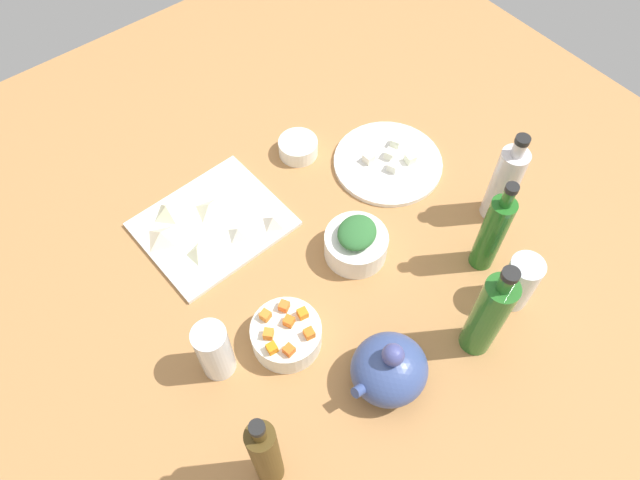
# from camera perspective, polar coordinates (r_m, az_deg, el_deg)

# --- Properties ---
(tabletop) EXTENTS (1.90, 1.90, 0.03)m
(tabletop) POSITION_cam_1_polar(r_m,az_deg,el_deg) (1.27, 0.00, -1.60)
(tabletop) COLOR #AF7945
(tabletop) RESTS_ON ground
(cutting_board) EXTENTS (0.31, 0.27, 0.01)m
(cutting_board) POSITION_cam_1_polar(r_m,az_deg,el_deg) (1.32, -10.40, 1.54)
(cutting_board) COLOR silver
(cutting_board) RESTS_ON tabletop
(plate_tofu) EXTENTS (0.26, 0.26, 0.01)m
(plate_tofu) POSITION_cam_1_polar(r_m,az_deg,el_deg) (1.41, 6.63, 7.50)
(plate_tofu) COLOR white
(plate_tofu) RESTS_ON tabletop
(bowl_greens) EXTENTS (0.13, 0.13, 0.06)m
(bowl_greens) POSITION_cam_1_polar(r_m,az_deg,el_deg) (1.24, 3.51, -0.49)
(bowl_greens) COLOR white
(bowl_greens) RESTS_ON tabletop
(bowl_carrots) EXTENTS (0.14, 0.14, 0.06)m
(bowl_carrots) POSITION_cam_1_polar(r_m,az_deg,el_deg) (1.14, -3.29, -9.23)
(bowl_carrots) COLOR white
(bowl_carrots) RESTS_ON tabletop
(bowl_small_side) EXTENTS (0.09, 0.09, 0.04)m
(bowl_small_side) POSITION_cam_1_polar(r_m,az_deg,el_deg) (1.42, -2.14, 9.01)
(bowl_small_side) COLOR white
(bowl_small_side) RESTS_ON tabletop
(teapot) EXTENTS (0.16, 0.14, 0.14)m
(teapot) POSITION_cam_1_polar(r_m,az_deg,el_deg) (1.09, 6.75, -12.38)
(teapot) COLOR #3A4D87
(teapot) RESTS_ON tabletop
(bottle_0) EXTENTS (0.06, 0.06, 0.24)m
(bottle_0) POSITION_cam_1_polar(r_m,az_deg,el_deg) (1.30, 17.56, 5.32)
(bottle_0) COLOR silver
(bottle_0) RESTS_ON tabletop
(bottle_1) EXTENTS (0.05, 0.05, 0.25)m
(bottle_1) POSITION_cam_1_polar(r_m,az_deg,el_deg) (1.21, 16.47, 0.71)
(bottle_1) COLOR #236821
(bottle_1) RESTS_ON tabletop
(bottle_2) EXTENTS (0.06, 0.06, 0.27)m
(bottle_2) POSITION_cam_1_polar(r_m,az_deg,el_deg) (1.10, 16.10, -7.06)
(bottle_2) COLOR #286A25
(bottle_2) RESTS_ON tabletop
(bottle_3) EXTENTS (0.05, 0.05, 0.28)m
(bottle_3) POSITION_cam_1_polar(r_m,az_deg,el_deg) (0.98, -5.33, -20.11)
(bottle_3) COLOR #493614
(bottle_3) RESTS_ON tabletop
(drinking_glass_0) EXTENTS (0.07, 0.07, 0.13)m
(drinking_glass_0) POSITION_cam_1_polar(r_m,az_deg,el_deg) (1.22, 18.84, -3.89)
(drinking_glass_0) COLOR white
(drinking_glass_0) RESTS_ON tabletop
(drinking_glass_1) EXTENTS (0.06, 0.06, 0.14)m
(drinking_glass_1) POSITION_cam_1_polar(r_m,az_deg,el_deg) (1.10, -10.27, -10.58)
(drinking_glass_1) COLOR white
(drinking_glass_1) RESTS_ON tabletop
(carrot_cube_0) EXTENTS (0.02, 0.02, 0.02)m
(carrot_cube_0) POSITION_cam_1_polar(r_m,az_deg,el_deg) (1.09, -3.04, -10.66)
(carrot_cube_0) COLOR orange
(carrot_cube_0) RESTS_ON bowl_carrots
(carrot_cube_1) EXTENTS (0.03, 0.03, 0.02)m
(carrot_cube_1) POSITION_cam_1_polar(r_m,az_deg,el_deg) (1.11, -5.05, -9.10)
(carrot_cube_1) COLOR orange
(carrot_cube_1) RESTS_ON bowl_carrots
(carrot_cube_2) EXTENTS (0.02, 0.02, 0.02)m
(carrot_cube_2) POSITION_cam_1_polar(r_m,az_deg,el_deg) (1.10, -1.06, -9.09)
(carrot_cube_2) COLOR orange
(carrot_cube_2) RESTS_ON bowl_carrots
(carrot_cube_3) EXTENTS (0.02, 0.02, 0.02)m
(carrot_cube_3) POSITION_cam_1_polar(r_m,az_deg,el_deg) (1.11, -3.05, -7.91)
(carrot_cube_3) COLOR orange
(carrot_cube_3) RESTS_ON bowl_carrots
(carrot_cube_4) EXTENTS (0.02, 0.02, 0.02)m
(carrot_cube_4) POSITION_cam_1_polar(r_m,az_deg,el_deg) (1.12, -5.35, -7.32)
(carrot_cube_4) COLOR orange
(carrot_cube_4) RESTS_ON bowl_carrots
(carrot_cube_5) EXTENTS (0.02, 0.02, 0.02)m
(carrot_cube_5) POSITION_cam_1_polar(r_m,az_deg,el_deg) (1.13, -3.52, -6.45)
(carrot_cube_5) COLOR orange
(carrot_cube_5) RESTS_ON bowl_carrots
(carrot_cube_6) EXTENTS (0.02, 0.02, 0.02)m
(carrot_cube_6) POSITION_cam_1_polar(r_m,az_deg,el_deg) (1.12, -1.70, -7.17)
(carrot_cube_6) COLOR orange
(carrot_cube_6) RESTS_ON bowl_carrots
(carrot_cube_7) EXTENTS (0.02, 0.02, 0.02)m
(carrot_cube_7) POSITION_cam_1_polar(r_m,az_deg,el_deg) (1.09, -4.71, -10.47)
(carrot_cube_7) COLOR orange
(carrot_cube_7) RESTS_ON bowl_carrots
(chopped_greens_mound) EXTENTS (0.12, 0.11, 0.03)m
(chopped_greens_mound) POSITION_cam_1_polar(r_m,az_deg,el_deg) (1.20, 3.63, 0.72)
(chopped_greens_mound) COLOR #2F6B32
(chopped_greens_mound) RESTS_ON bowl_greens
(tofu_cube_0) EXTENTS (0.03, 0.03, 0.02)m
(tofu_cube_0) POSITION_cam_1_polar(r_m,az_deg,el_deg) (1.41, 6.85, 8.32)
(tofu_cube_0) COLOR silver
(tofu_cube_0) RESTS_ON plate_tofu
(tofu_cube_1) EXTENTS (0.03, 0.03, 0.02)m
(tofu_cube_1) POSITION_cam_1_polar(r_m,az_deg,el_deg) (1.38, 7.15, 7.09)
(tofu_cube_1) COLOR white
(tofu_cube_1) RESTS_ON plate_tofu
(tofu_cube_2) EXTENTS (0.03, 0.03, 0.02)m
(tofu_cube_2) POSITION_cam_1_polar(r_m,az_deg,el_deg) (1.41, 8.80, 7.86)
(tofu_cube_2) COLOR white
(tofu_cube_2) RESTS_ON plate_tofu
(tofu_cube_3) EXTENTS (0.03, 0.03, 0.02)m
(tofu_cube_3) POSITION_cam_1_polar(r_m,az_deg,el_deg) (1.44, 7.43, 9.44)
(tofu_cube_3) COLOR silver
(tofu_cube_3) RESTS_ON plate_tofu
(tofu_cube_4) EXTENTS (0.02, 0.02, 0.02)m
(tofu_cube_4) POSITION_cam_1_polar(r_m,az_deg,el_deg) (1.40, 4.77, 7.96)
(tofu_cube_4) COLOR #F5E9CD
(tofu_cube_4) RESTS_ON plate_tofu
(dumpling_0) EXTENTS (0.07, 0.07, 0.02)m
(dumpling_0) POSITION_cam_1_polar(r_m,az_deg,el_deg) (1.33, -10.74, 3.11)
(dumpling_0) COLOR beige
(dumpling_0) RESTS_ON cutting_board
(dumpling_1) EXTENTS (0.05, 0.05, 0.02)m
(dumpling_1) POSITION_cam_1_polar(r_m,az_deg,el_deg) (1.28, -7.99, 0.75)
(dumpling_1) COLOR beige
(dumpling_1) RESTS_ON cutting_board
(dumpling_2) EXTENTS (0.05, 0.05, 0.03)m
(dumpling_2) POSITION_cam_1_polar(r_m,az_deg,el_deg) (1.34, -14.69, 2.82)
(dumpling_2) COLOR beige
(dumpling_2) RESTS_ON cutting_board
(dumpling_3) EXTENTS (0.05, 0.05, 0.02)m
(dumpling_3) POSITION_cam_1_polar(r_m,az_deg,el_deg) (1.29, -4.61, 1.87)
(dumpling_3) COLOR beige
(dumpling_3) RESTS_ON cutting_board
(dumpling_4) EXTENTS (0.07, 0.07, 0.02)m
(dumpling_4) POSITION_cam_1_polar(r_m,az_deg,el_deg) (1.30, -15.20, 0.41)
(dumpling_4) COLOR beige
(dumpling_4) RESTS_ON cutting_board
(dumpling_5) EXTENTS (0.06, 0.06, 0.03)m
(dumpling_5) POSITION_cam_1_polar(r_m,az_deg,el_deg) (1.26, -11.83, -1.03)
(dumpling_5) COLOR beige
(dumpling_5) RESTS_ON cutting_board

